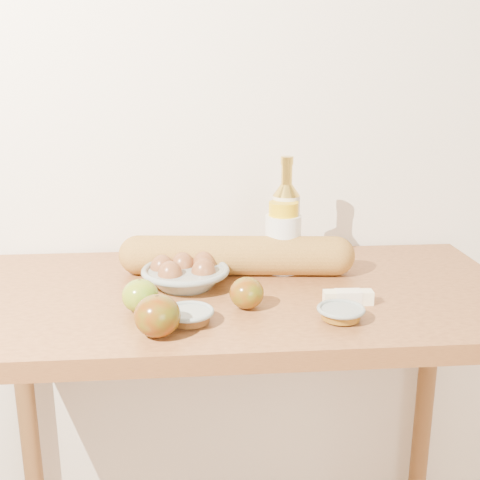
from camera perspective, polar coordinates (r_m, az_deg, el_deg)
name	(u,v)px	position (r m, az deg, el deg)	size (l,w,h in m)	color
back_wall	(228,93)	(1.55, -1.15, 13.79)	(3.50, 0.02, 2.60)	white
table	(239,342)	(1.35, -0.11, -9.63)	(1.20, 0.60, 0.90)	#A16334
bourbon_bottle	(286,223)	(1.42, 4.36, 1.62)	(0.08, 0.08, 0.26)	beige
cream_bottle	(283,240)	(1.40, 4.10, 0.05)	(0.09, 0.09, 0.17)	white
egg_bowl	(185,274)	(1.32, -5.21, -3.24)	(0.22, 0.22, 0.07)	gray
baguette	(237,255)	(1.38, -0.33, -1.47)	(0.55, 0.14, 0.09)	#B98638
apple_yellowgreen	(140,296)	(1.19, -9.44, -5.23)	(0.09, 0.09, 0.07)	#9A931E
apple_redgreen_front	(157,316)	(1.08, -7.84, -7.14)	(0.10, 0.10, 0.08)	maroon
apple_redgreen_right	(247,293)	(1.19, 0.64, -5.05)	(0.08, 0.08, 0.06)	maroon
sugar_bowl	(189,316)	(1.14, -4.88, -7.17)	(0.12, 0.12, 0.03)	gray
syrup_bowl	(341,313)	(1.16, 9.54, -6.84)	(0.11, 0.11, 0.03)	gray
butter_stick	(348,297)	(1.24, 10.21, -5.38)	(0.10, 0.03, 0.03)	#FDF2C4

